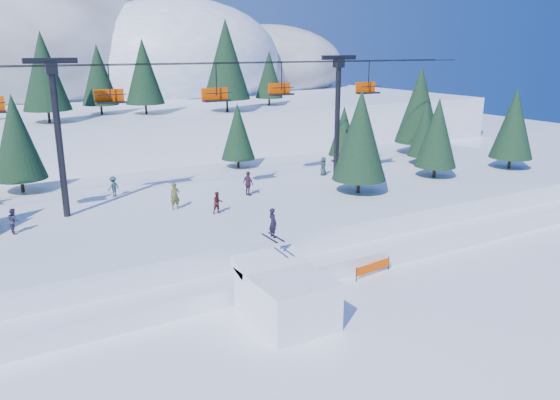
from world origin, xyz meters
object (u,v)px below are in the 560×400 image
jump_kicker (286,295)px  banner_far (402,247)px  banner_near (373,267)px  chairlift (201,106)px

jump_kicker → banner_far: size_ratio=1.94×
jump_kicker → banner_far: (11.41, 3.97, -0.81)m
jump_kicker → banner_near: 7.79m
chairlift → banner_near: chairlift is taller
jump_kicker → chairlift: 17.76m
chairlift → banner_far: chairlift is taller
jump_kicker → banner_near: jump_kicker is taller
chairlift → banner_far: size_ratio=16.09×
chairlift → banner_far: bearing=-51.6°
jump_kicker → banner_near: bearing=16.2°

